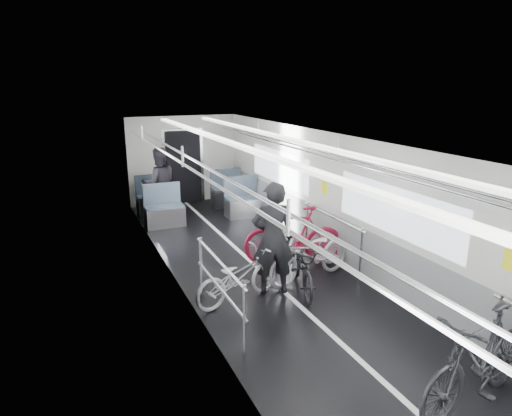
% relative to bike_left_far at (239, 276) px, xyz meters
% --- Properties ---
extents(car_shell, '(3.02, 14.01, 2.41)m').
position_rel_bike_left_far_xyz_m(car_shell, '(0.79, 1.01, 0.72)').
color(car_shell, black).
rests_on(car_shell, ground).
extents(bike_left_far, '(1.64, 0.93, 0.82)m').
position_rel_bike_left_far_xyz_m(bike_left_far, '(0.00, 0.00, 0.00)').
color(bike_left_far, silver).
rests_on(bike_left_far, floor).
extents(bike_right_near, '(1.91, 0.84, 1.11)m').
position_rel_bike_left_far_xyz_m(bike_right_near, '(1.40, -3.20, 0.14)').
color(bike_right_near, black).
rests_on(bike_right_near, floor).
extents(bike_right_mid, '(1.89, 1.04, 0.94)m').
position_rel_bike_left_far_xyz_m(bike_right_mid, '(1.40, 0.23, 0.06)').
color(bike_right_mid, '#A8A8AC').
rests_on(bike_right_mid, floor).
extents(bike_right_far, '(1.92, 1.11, 1.11)m').
position_rel_bike_left_far_xyz_m(bike_right_far, '(1.48, 0.98, 0.15)').
color(bike_right_far, maroon).
rests_on(bike_right_far, floor).
extents(bike_aisle, '(0.97, 1.62, 0.81)m').
position_rel_bike_left_far_xyz_m(bike_aisle, '(1.10, -0.04, -0.01)').
color(bike_aisle, black).
rests_on(bike_aisle, floor).
extents(person_standing, '(0.76, 0.59, 1.83)m').
position_rel_bike_left_far_xyz_m(person_standing, '(0.61, 0.06, 0.51)').
color(person_standing, black).
rests_on(person_standing, floor).
extents(person_seated, '(0.87, 0.68, 1.78)m').
position_rel_bike_left_far_xyz_m(person_seated, '(-0.17, 4.86, 0.48)').
color(person_seated, '#29252C').
rests_on(person_seated, floor).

